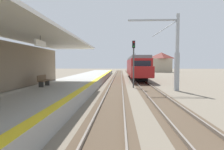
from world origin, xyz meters
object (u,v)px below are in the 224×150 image
approaching_train (137,67)px  distant_trackside_house (161,62)px  rail_signal_post (134,59)px  catenary_pylon_far_side (174,54)px  platform_bench (43,80)px

approaching_train → distant_trackside_house: (10.33, 28.82, 1.16)m
rail_signal_post → catenary_pylon_far_side: 4.45m
approaching_train → distant_trackside_house: distant_trackside_house is taller
platform_bench → distant_trackside_house: bearing=68.4°
approaching_train → rail_signal_post: rail_signal_post is taller
distant_trackside_house → platform_bench: bearing=-111.6°
catenary_pylon_far_side → distant_trackside_house: size_ratio=1.14×
approaching_train → rail_signal_post: 13.18m
rail_signal_post → platform_bench: rail_signal_post is taller
approaching_train → platform_bench: approaching_train is taller
rail_signal_post → platform_bench: bearing=-137.9°
catenary_pylon_far_side → distant_trackside_house: (8.00, 44.19, -0.27)m
catenary_pylon_far_side → platform_bench: bearing=-158.5°
approaching_train → catenary_pylon_far_side: catenary_pylon_far_side is taller
rail_signal_post → platform_bench: 10.21m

